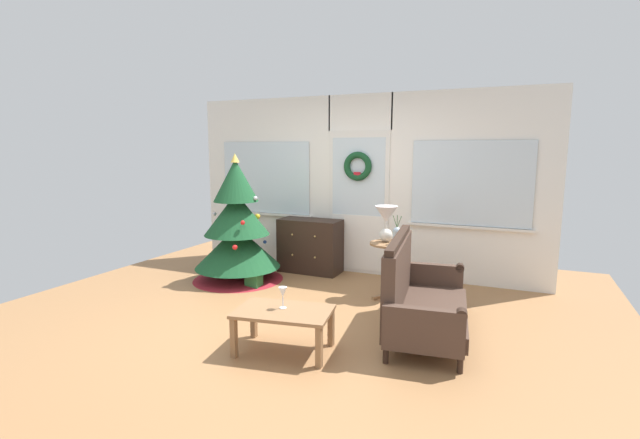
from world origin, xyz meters
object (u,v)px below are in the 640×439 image
(christmas_tree, at_px, (237,232))
(table_lamp, at_px, (386,219))
(coffee_table, at_px, (284,316))
(settee_sofa, at_px, (417,296))
(flower_vase, at_px, (397,235))
(wine_glass, at_px, (283,293))
(side_table, at_px, (389,258))
(dresser_cabinet, at_px, (310,246))
(gift_box, at_px, (254,280))

(christmas_tree, distance_m, table_lamp, 2.07)
(coffee_table, bearing_deg, settee_sofa, 41.41)
(flower_vase, bearing_deg, wine_glass, -108.28)
(christmas_tree, bearing_deg, side_table, 3.61)
(dresser_cabinet, bearing_deg, flower_vase, -25.53)
(settee_sofa, height_order, side_table, settee_sofa)
(wine_glass, bearing_deg, gift_box, 129.78)
(wine_glass, bearing_deg, side_table, 75.17)
(christmas_tree, bearing_deg, settee_sofa, -17.86)
(christmas_tree, height_order, gift_box, christmas_tree)
(coffee_table, relative_size, wine_glass, 4.68)
(dresser_cabinet, bearing_deg, table_lamp, -24.67)
(christmas_tree, xyz_separation_m, wine_glass, (1.62, -1.69, -0.15))
(side_table, xyz_separation_m, table_lamp, (-0.06, 0.04, 0.48))
(dresser_cabinet, xyz_separation_m, coffee_table, (0.90, -2.50, -0.06))
(dresser_cabinet, distance_m, gift_box, 1.09)
(settee_sofa, relative_size, table_lamp, 3.71)
(gift_box, bearing_deg, flower_vase, 9.08)
(side_table, height_order, gift_box, side_table)
(dresser_cabinet, bearing_deg, coffee_table, -70.26)
(wine_glass, bearing_deg, flower_vase, 71.72)
(side_table, bearing_deg, wine_glass, -104.83)
(christmas_tree, xyz_separation_m, settee_sofa, (2.64, -0.85, -0.30))
(settee_sofa, bearing_deg, side_table, 118.77)
(table_lamp, height_order, coffee_table, table_lamp)
(dresser_cabinet, height_order, side_table, dresser_cabinet)
(flower_vase, height_order, wine_glass, flower_vase)
(christmas_tree, xyz_separation_m, flower_vase, (2.20, 0.07, 0.11))
(christmas_tree, relative_size, settee_sofa, 1.06)
(christmas_tree, distance_m, coffee_table, 2.41)
(flower_vase, bearing_deg, coffee_table, -107.20)
(table_lamp, bearing_deg, side_table, -33.69)
(coffee_table, relative_size, gift_box, 4.96)
(side_table, distance_m, flower_vase, 0.33)
(settee_sofa, xyz_separation_m, flower_vase, (-0.44, 0.92, 0.41))
(flower_vase, xyz_separation_m, coffee_table, (-0.56, -1.80, -0.46))
(christmas_tree, distance_m, flower_vase, 2.20)
(settee_sofa, relative_size, side_table, 2.43)
(side_table, bearing_deg, gift_box, -168.46)
(coffee_table, xyz_separation_m, gift_box, (-1.25, 1.51, -0.24))
(settee_sofa, height_order, wine_glass, settee_sofa)
(side_table, bearing_deg, dresser_cabinet, 154.90)
(side_table, distance_m, table_lamp, 0.48)
(christmas_tree, bearing_deg, flower_vase, 1.88)
(settee_sofa, bearing_deg, dresser_cabinet, 139.50)
(christmas_tree, relative_size, coffee_table, 1.90)
(table_lamp, height_order, wine_glass, table_lamp)
(christmas_tree, height_order, flower_vase, christmas_tree)
(wine_glass, bearing_deg, christmas_tree, 133.67)
(table_lamp, height_order, flower_vase, table_lamp)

